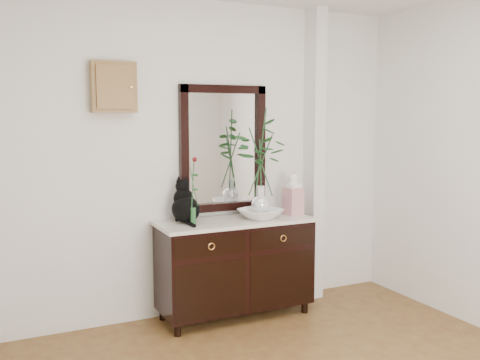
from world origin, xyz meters
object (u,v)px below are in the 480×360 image
lotus_bowl (260,214)px  cat (186,201)px  sideboard (235,263)px  ginger_jar (293,193)px

lotus_bowl → cat: bearing=168.2°
cat → sideboard: bearing=-11.7°
lotus_bowl → sideboard: bearing=164.6°
cat → lotus_bowl: 0.66m
lotus_bowl → ginger_jar: 0.39m
sideboard → cat: size_ratio=3.68×
sideboard → cat: bearing=170.1°
sideboard → lotus_bowl: 0.47m
sideboard → ginger_jar: 0.80m
sideboard → ginger_jar: (0.57, -0.00, 0.57)m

